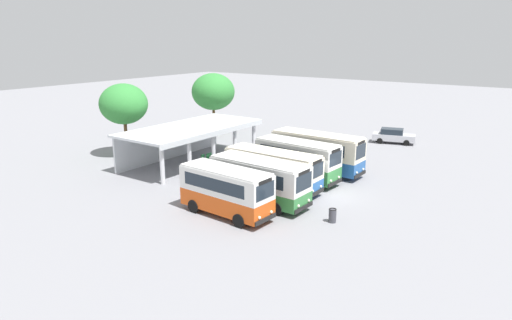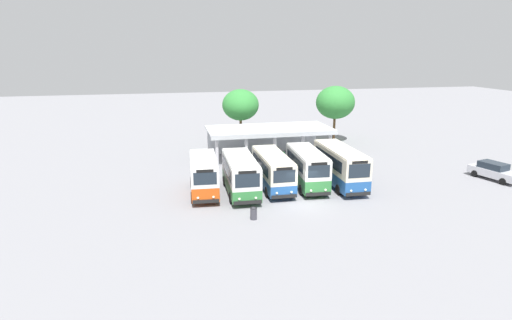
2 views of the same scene
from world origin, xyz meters
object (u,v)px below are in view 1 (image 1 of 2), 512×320
(city_bus_nearest_orange, at_px, (226,190))
(waiting_chair_middle_seat, at_px, (213,156))
(city_bus_middle_cream, at_px, (273,168))
(city_bus_second_in_row, at_px, (259,180))
(city_bus_fourth_amber, at_px, (297,159))
(litter_bin_apron, at_px, (332,215))
(city_bus_fifth_blue, at_px, (317,151))
(parked_car_flank, at_px, (393,136))
(waiting_chair_second_from_end, at_px, (209,157))
(waiting_chair_end_by_column, at_px, (204,158))

(city_bus_nearest_orange, bearing_deg, waiting_chair_middle_seat, 44.25)
(city_bus_middle_cream, bearing_deg, city_bus_second_in_row, -163.97)
(city_bus_fourth_amber, distance_m, litter_bin_apron, 8.86)
(waiting_chair_middle_seat, bearing_deg, city_bus_fifth_blue, -75.99)
(city_bus_nearest_orange, bearing_deg, parked_car_flank, -3.99)
(parked_car_flank, distance_m, waiting_chair_middle_seat, 20.70)
(city_bus_second_in_row, height_order, city_bus_middle_cream, city_bus_second_in_row)
(city_bus_second_in_row, distance_m, litter_bin_apron, 5.84)
(city_bus_fourth_amber, distance_m, waiting_chair_middle_seat, 9.61)
(parked_car_flank, xyz_separation_m, waiting_chair_second_from_end, (-17.85, 11.35, -0.31))
(city_bus_fifth_blue, relative_size, waiting_chair_end_by_column, 9.47)
(city_bus_middle_cream, distance_m, city_bus_fifth_blue, 6.10)
(city_bus_second_in_row, bearing_deg, waiting_chair_second_from_end, 58.44)
(waiting_chair_end_by_column, xyz_separation_m, waiting_chair_second_from_end, (0.55, -0.15, 0.00))
(city_bus_fifth_blue, bearing_deg, city_bus_middle_cream, 174.56)
(waiting_chair_middle_seat, bearing_deg, waiting_chair_second_from_end, -178.91)
(city_bus_nearest_orange, xyz_separation_m, waiting_chair_middle_seat, (9.72, 9.47, -1.24))
(city_bus_second_in_row, xyz_separation_m, parked_car_flank, (23.99, -1.36, -0.93))
(parked_car_flank, distance_m, waiting_chair_second_from_end, 21.16)
(city_bus_middle_cream, height_order, litter_bin_apron, city_bus_middle_cream)
(parked_car_flank, xyz_separation_m, litter_bin_apron, (-24.10, -4.34, -0.37))
(waiting_chair_second_from_end, distance_m, waiting_chair_middle_seat, 0.55)
(city_bus_nearest_orange, relative_size, parked_car_flank, 1.38)
(waiting_chair_second_from_end, height_order, waiting_chair_middle_seat, same)
(city_bus_second_in_row, bearing_deg, city_bus_middle_cream, 16.03)
(city_bus_nearest_orange, relative_size, waiting_chair_end_by_column, 7.71)
(waiting_chair_middle_seat, bearing_deg, city_bus_middle_cream, -111.80)
(city_bus_fifth_blue, distance_m, waiting_chair_end_by_column, 10.55)
(waiting_chair_end_by_column, height_order, waiting_chair_second_from_end, same)
(city_bus_fifth_blue, height_order, litter_bin_apron, city_bus_fifth_blue)
(city_bus_fifth_blue, xyz_separation_m, waiting_chair_middle_seat, (-2.42, 9.71, -1.36))
(city_bus_fourth_amber, height_order, city_bus_fifth_blue, city_bus_fifth_blue)
(litter_bin_apron, bearing_deg, waiting_chair_second_from_end, 68.27)
(waiting_chair_second_from_end, distance_m, litter_bin_apron, 16.88)
(city_bus_fifth_blue, bearing_deg, city_bus_nearest_orange, 178.89)
(city_bus_second_in_row, bearing_deg, city_bus_fifth_blue, 1.85)
(city_bus_nearest_orange, distance_m, city_bus_middle_cream, 6.08)
(city_bus_fifth_blue, relative_size, waiting_chair_middle_seat, 9.47)
(litter_bin_apron, bearing_deg, waiting_chair_end_by_column, 70.20)
(waiting_chair_end_by_column, relative_size, litter_bin_apron, 0.96)
(waiting_chair_second_from_end, height_order, litter_bin_apron, litter_bin_apron)
(city_bus_fifth_blue, height_order, waiting_chair_middle_seat, city_bus_fifth_blue)
(parked_car_flank, relative_size, waiting_chair_middle_seat, 5.59)
(city_bus_middle_cream, bearing_deg, waiting_chair_end_by_column, 74.62)
(waiting_chair_middle_seat, bearing_deg, waiting_chair_end_by_column, 172.78)
(city_bus_nearest_orange, xyz_separation_m, city_bus_fourth_amber, (9.11, -0.03, 0.06))
(city_bus_fourth_amber, height_order, litter_bin_apron, city_bus_fourth_amber)
(city_bus_fifth_blue, height_order, waiting_chair_second_from_end, city_bus_fifth_blue)
(city_bus_second_in_row, xyz_separation_m, city_bus_fifth_blue, (9.11, 0.29, 0.13))
(city_bus_fifth_blue, xyz_separation_m, waiting_chair_end_by_column, (-3.52, 9.85, -1.36))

